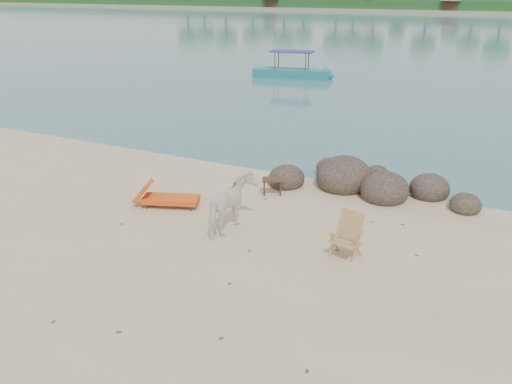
% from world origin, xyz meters
% --- Properties ---
extents(water, '(400.00, 400.00, 0.00)m').
position_xyz_m(water, '(0.00, 90.00, 0.00)').
color(water, '#35656A').
rests_on(water, ground).
extents(far_shore, '(420.00, 90.00, 1.40)m').
position_xyz_m(far_shore, '(0.00, 170.00, 0.00)').
color(far_shore, tan).
rests_on(far_shore, ground).
extents(boulders, '(6.43, 2.96, 1.32)m').
position_xyz_m(boulders, '(1.76, 5.80, 0.25)').
color(boulders, '#2F291F').
rests_on(boulders, ground).
extents(cow, '(0.81, 1.72, 1.44)m').
position_xyz_m(cow, '(-0.59, 1.50, 0.72)').
color(cow, white).
rests_on(cow, ground).
extents(side_table, '(0.73, 0.62, 0.50)m').
position_xyz_m(side_table, '(-0.63, 4.19, 0.25)').
color(side_table, black).
rests_on(side_table, ground).
extents(lounge_chair, '(2.15, 1.36, 0.61)m').
position_xyz_m(lounge_chair, '(-2.94, 2.08, 0.31)').
color(lounge_chair, '#C74117').
rests_on(lounge_chair, ground).
extents(deck_chair, '(0.83, 0.87, 1.04)m').
position_xyz_m(deck_chair, '(2.50, 1.44, 0.52)').
color(deck_chair, tan).
rests_on(deck_chair, ground).
extents(boat_near, '(6.30, 2.49, 2.99)m').
position_xyz_m(boat_near, '(-8.43, 24.85, 1.50)').
color(boat_near, '#20797C').
rests_on(boat_near, water).
extents(dead_leaves, '(7.63, 7.38, 0.00)m').
position_xyz_m(dead_leaves, '(0.95, 0.29, 0.00)').
color(dead_leaves, brown).
rests_on(dead_leaves, ground).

